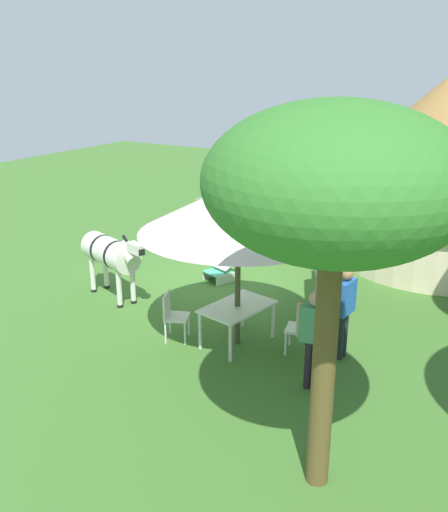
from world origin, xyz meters
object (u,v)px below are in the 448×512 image
object	(u,v)px
standing_watcher	(207,214)
zebra_toward_hut	(330,261)
thatched_hut	(446,160)
patio_chair_east_end	(303,326)
shade_umbrella	(238,208)
guest_behind_table	(314,332)
striped_lounge_chair	(222,269)
acacia_tree_left_background	(336,185)
guest_beside_umbrella	(344,304)
zebra_by_umbrella	(112,254)
zebra_nearest_camera	(262,207)
patio_chair_near_lawn	(172,313)
patio_dining_table	(237,310)

from	to	relation	value
standing_watcher	zebra_toward_hut	size ratio (longest dim) A/B	0.83
thatched_hut	patio_chair_east_end	bearing A→B (deg)	-9.51
thatched_hut	shade_umbrella	bearing A→B (deg)	-18.93
shade_umbrella	guest_behind_table	world-z (taller)	shade_umbrella
striped_lounge_chair	acacia_tree_left_background	xyz separation A→B (m)	(5.22, 4.45, 3.43)
guest_behind_table	guest_beside_umbrella	bearing A→B (deg)	-95.25
shade_umbrella	zebra_toward_hut	xyz separation A→B (m)	(-2.31, 0.87, -1.51)
thatched_hut	standing_watcher	world-z (taller)	thatched_hut
striped_lounge_chair	zebra_by_umbrella	bearing A→B (deg)	76.91
guest_beside_umbrella	standing_watcher	world-z (taller)	standing_watcher
shade_umbrella	guest_beside_umbrella	distance (m)	2.42
zebra_nearest_camera	patio_chair_near_lawn	bearing A→B (deg)	28.77
shade_umbrella	patio_chair_east_end	world-z (taller)	shade_umbrella
patio_chair_near_lawn	guest_behind_table	distance (m)	2.90
guest_beside_umbrella	zebra_by_umbrella	xyz separation A→B (m)	(-0.00, -5.12, 0.00)
patio_chair_east_end	guest_behind_table	distance (m)	1.26
guest_beside_umbrella	zebra_toward_hut	xyz separation A→B (m)	(-1.86, -0.94, 0.02)
acacia_tree_left_background	guest_beside_umbrella	bearing A→B (deg)	-165.85
patio_dining_table	acacia_tree_left_background	world-z (taller)	acacia_tree_left_background
patio_dining_table	patio_chair_east_end	distance (m)	1.20
thatched_hut	acacia_tree_left_background	distance (m)	9.09
patio_dining_table	guest_behind_table	size ratio (longest dim) A/B	0.88
patio_chair_east_end	acacia_tree_left_background	bearing A→B (deg)	-166.74
zebra_toward_hut	acacia_tree_left_background	distance (m)	5.86
patio_chair_near_lawn	guest_beside_umbrella	size ratio (longest dim) A/B	0.54
patio_chair_near_lawn	standing_watcher	world-z (taller)	standing_watcher
acacia_tree_left_background	standing_watcher	bearing A→B (deg)	-139.21
zebra_nearest_camera	zebra_toward_hut	bearing A→B (deg)	60.62
patio_chair_east_end	zebra_nearest_camera	xyz separation A→B (m)	(-5.47, -3.57, 0.48)
guest_behind_table	acacia_tree_left_background	world-z (taller)	acacia_tree_left_background
guest_behind_table	zebra_toward_hut	size ratio (longest dim) A/B	0.78
shade_umbrella	patio_chair_near_lawn	xyz separation A→B (m)	(0.47, -1.10, -2.02)
standing_watcher	guest_beside_umbrella	bearing A→B (deg)	93.53
shade_umbrella	standing_watcher	bearing A→B (deg)	-141.89
shade_umbrella	standing_watcher	world-z (taller)	shade_umbrella
patio_chair_near_lawn	striped_lounge_chair	distance (m)	3.16
zebra_toward_hut	shade_umbrella	bearing A→B (deg)	-134.22
thatched_hut	zebra_nearest_camera	bearing A→B (deg)	-81.90
guest_beside_umbrella	zebra_by_umbrella	size ratio (longest dim) A/B	0.81
patio_chair_east_end	guest_behind_table	size ratio (longest dim) A/B	0.54
thatched_hut	zebra_toward_hut	distance (m)	4.57
guest_behind_table	zebra_by_umbrella	world-z (taller)	guest_behind_table
zebra_nearest_camera	guest_behind_table	bearing A→B (deg)	49.59
patio_chair_near_lawn	striped_lounge_chair	xyz separation A→B (m)	(-3.06, -0.76, -0.27)
patio_dining_table	striped_lounge_chair	world-z (taller)	patio_dining_table
guest_beside_umbrella	striped_lounge_chair	size ratio (longest dim) A/B	1.76
patio_chair_near_lawn	zebra_by_umbrella	distance (m)	2.45
shade_umbrella	patio_chair_near_lawn	size ratio (longest dim) A/B	3.82
zebra_nearest_camera	patio_dining_table	bearing A→B (deg)	39.64
shade_umbrella	acacia_tree_left_background	world-z (taller)	acacia_tree_left_background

